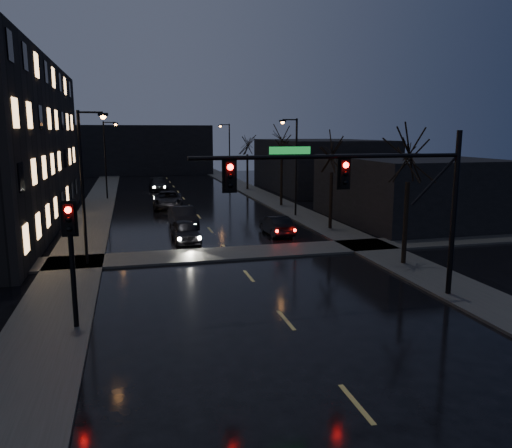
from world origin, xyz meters
TOP-DOWN VIEW (x-y plane):
  - sidewalk_left at (-8.50, 35.00)m, footprint 3.00×140.00m
  - sidewalk_right at (8.50, 35.00)m, footprint 3.00×140.00m
  - sidewalk_cross at (0.00, 18.50)m, footprint 40.00×3.00m
  - commercial_right_near at (15.50, 26.00)m, footprint 10.00×14.00m
  - commercial_right_far at (17.00, 48.00)m, footprint 12.00×18.00m
  - far_block at (-3.00, 78.00)m, footprint 22.00×10.00m
  - signal_mast at (3.85, 9.00)m, footprint 11.11×0.41m
  - signal_pole_left at (-7.50, 8.99)m, footprint 0.35×0.41m
  - tree_near at (8.40, 14.00)m, footprint 3.52×3.52m
  - tree_mid_a at (8.40, 24.00)m, footprint 3.30×3.30m
  - tree_mid_b at (8.40, 36.00)m, footprint 3.74×3.74m
  - tree_far at (8.40, 50.00)m, footprint 3.43×3.43m
  - streetlight_l_near at (-7.58, 18.00)m, footprint 1.53×0.28m
  - streetlight_l_far at (-7.58, 45.00)m, footprint 1.53×0.28m
  - streetlight_r_mid at (7.58, 30.00)m, footprint 1.53×0.28m
  - streetlight_r_far at (7.58, 58.00)m, footprint 1.53×0.28m
  - oncoming_car_a at (-2.13, 22.60)m, footprint 1.73×4.13m
  - oncoming_car_b at (-1.80, 27.22)m, footprint 1.87×4.81m
  - oncoming_car_c at (-2.11, 37.38)m, footprint 3.06×5.82m
  - oncoming_car_d at (-2.15, 51.95)m, footprint 2.23×5.04m
  - lead_car at (4.13, 23.25)m, footprint 1.52×4.05m

SIDE VIEW (x-z plane):
  - sidewalk_left at x=-8.50m, z-range 0.00..0.12m
  - sidewalk_right at x=8.50m, z-range 0.00..0.12m
  - sidewalk_cross at x=0.00m, z-range 0.00..0.12m
  - lead_car at x=4.13m, z-range 0.00..1.32m
  - oncoming_car_a at x=-2.13m, z-range 0.00..1.40m
  - oncoming_car_d at x=-2.15m, z-range 0.00..1.44m
  - oncoming_car_c at x=-2.11m, z-range 0.00..1.56m
  - oncoming_car_b at x=-1.80m, z-range 0.00..1.56m
  - commercial_right_near at x=15.50m, z-range 0.00..5.00m
  - commercial_right_far at x=17.00m, z-range 0.00..6.00m
  - signal_pole_left at x=-7.50m, z-range 0.75..5.27m
  - far_block at x=-3.00m, z-range 0.00..8.00m
  - streetlight_l_near at x=-7.58m, z-range 0.77..8.77m
  - streetlight_l_far at x=-7.58m, z-range 0.77..8.77m
  - streetlight_r_mid at x=7.58m, z-range 0.77..8.77m
  - streetlight_r_far at x=7.58m, z-range 0.77..8.77m
  - signal_mast at x=3.85m, z-range 1.37..8.37m
  - tree_mid_a at x=8.40m, z-range 2.04..9.61m
  - tree_far at x=8.40m, z-range 2.12..10.00m
  - tree_near at x=8.40m, z-range 2.18..10.26m
  - tree_mid_b at x=8.40m, z-range 2.32..10.90m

